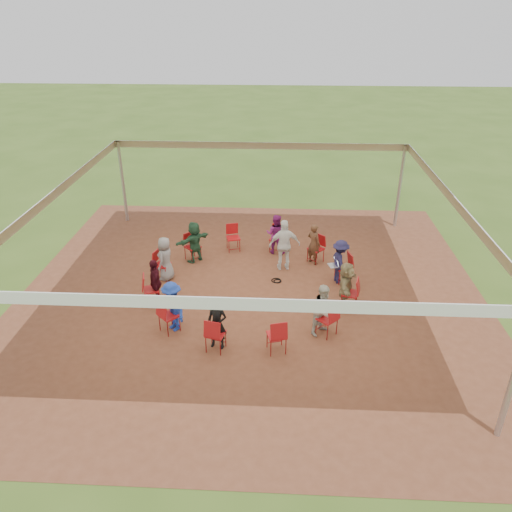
{
  "coord_description": "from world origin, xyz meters",
  "views": [
    {
      "loc": [
        0.77,
        -12.16,
        7.36
      ],
      "look_at": [
        0.12,
        0.3,
        1.01
      ],
      "focal_mm": 35.0,
      "sensor_mm": 36.0,
      "label": 1
    }
  ],
  "objects_px": {
    "chair_3": "(233,238)",
    "chair_11": "(350,293)",
    "chair_10": "(327,319)",
    "person_seated_8": "(324,309)",
    "cable_coil": "(277,281)",
    "person_seated_0": "(340,262)",
    "person_seated_6": "(172,306)",
    "chair_8": "(216,334)",
    "person_seated_2": "(276,234)",
    "chair_4": "(193,247)",
    "person_seated_5": "(155,282)",
    "person_seated_1": "(314,244)",
    "person_seated_3": "(195,242)",
    "chair_6": "(152,290)",
    "person_seated_9": "(346,286)",
    "laptop": "(335,263)",
    "chair_1": "(316,249)",
    "chair_0": "(343,268)",
    "chair_7": "(169,316)",
    "person_seated_7": "(217,323)",
    "standing_person": "(285,245)",
    "chair_5": "(162,265)",
    "chair_2": "(277,239)",
    "person_seated_4": "(165,259)",
    "chair_9": "(277,335)"
  },
  "relations": [
    {
      "from": "chair_8",
      "to": "person_seated_3",
      "type": "distance_m",
      "value": 4.67
    },
    {
      "from": "chair_7",
      "to": "person_seated_0",
      "type": "bearing_deg",
      "value": 75.34
    },
    {
      "from": "chair_0",
      "to": "chair_7",
      "type": "height_order",
      "value": "same"
    },
    {
      "from": "standing_person",
      "to": "chair_1",
      "type": "bearing_deg",
      "value": -160.83
    },
    {
      "from": "chair_8",
      "to": "person_seated_2",
      "type": "distance_m",
      "value": 5.39
    },
    {
      "from": "chair_3",
      "to": "person_seated_7",
      "type": "relative_size",
      "value": 0.68
    },
    {
      "from": "chair_0",
      "to": "person_seated_5",
      "type": "bearing_deg",
      "value": 90.0
    },
    {
      "from": "chair_4",
      "to": "chair_10",
      "type": "relative_size",
      "value": 1.0
    },
    {
      "from": "chair_4",
      "to": "person_seated_5",
      "type": "xyz_separation_m",
      "value": [
        -0.56,
        -2.64,
        0.22
      ]
    },
    {
      "from": "chair_7",
      "to": "person_seated_5",
      "type": "xyz_separation_m",
      "value": [
        -0.62,
        1.26,
        0.22
      ]
    },
    {
      "from": "person_seated_8",
      "to": "laptop",
      "type": "bearing_deg",
      "value": 33.12
    },
    {
      "from": "chair_1",
      "to": "chair_9",
      "type": "distance_m",
      "value": 4.77
    },
    {
      "from": "person_seated_9",
      "to": "cable_coil",
      "type": "relative_size",
      "value": 4.28
    },
    {
      "from": "cable_coil",
      "to": "laptop",
      "type": "bearing_deg",
      "value": 0.64
    },
    {
      "from": "chair_2",
      "to": "person_seated_7",
      "type": "height_order",
      "value": "person_seated_7"
    },
    {
      "from": "person_seated_0",
      "to": "cable_coil",
      "type": "bearing_deg",
      "value": 76.11
    },
    {
      "from": "chair_2",
      "to": "chair_5",
      "type": "distance_m",
      "value": 3.9
    },
    {
      "from": "chair_8",
      "to": "person_seated_1",
      "type": "height_order",
      "value": "person_seated_1"
    },
    {
      "from": "laptop",
      "to": "chair_0",
      "type": "bearing_deg",
      "value": -90.0
    },
    {
      "from": "chair_10",
      "to": "person_seated_4",
      "type": "xyz_separation_m",
      "value": [
        -4.53,
        2.56,
        0.22
      ]
    },
    {
      "from": "chair_2",
      "to": "chair_0",
      "type": "bearing_deg",
      "value": 150.0
    },
    {
      "from": "person_seated_2",
      "to": "chair_7",
      "type": "bearing_deg",
      "value": 74.66
    },
    {
      "from": "person_seated_2",
      "to": "laptop",
      "type": "bearing_deg",
      "value": 146.88
    },
    {
      "from": "chair_4",
      "to": "person_seated_7",
      "type": "xyz_separation_m",
      "value": [
        1.33,
        -4.47,
        0.22
      ]
    },
    {
      "from": "person_seated_5",
      "to": "cable_coil",
      "type": "relative_size",
      "value": 4.28
    },
    {
      "from": "person_seated_9",
      "to": "person_seated_2",
      "type": "bearing_deg",
      "value": 45.0
    },
    {
      "from": "chair_1",
      "to": "chair_4",
      "type": "xyz_separation_m",
      "value": [
        -3.89,
        -0.06,
        0.0
      ]
    },
    {
      "from": "chair_10",
      "to": "person_seated_8",
      "type": "relative_size",
      "value": 0.68
    },
    {
      "from": "chair_0",
      "to": "person_seated_3",
      "type": "xyz_separation_m",
      "value": [
        -4.54,
        1.08,
        0.22
      ]
    },
    {
      "from": "person_seated_6",
      "to": "person_seated_8",
      "type": "height_order",
      "value": "same"
    },
    {
      "from": "person_seated_0",
      "to": "laptop",
      "type": "distance_m",
      "value": 0.17
    },
    {
      "from": "chair_3",
      "to": "chair_11",
      "type": "distance_m",
      "value": 4.77
    },
    {
      "from": "person_seated_0",
      "to": "chair_10",
      "type": "bearing_deg",
      "value": 152.21
    },
    {
      "from": "chair_1",
      "to": "person_seated_8",
      "type": "bearing_deg",
      "value": 133.72
    },
    {
      "from": "chair_5",
      "to": "cable_coil",
      "type": "distance_m",
      "value": 3.41
    },
    {
      "from": "chair_10",
      "to": "person_seated_0",
      "type": "distance_m",
      "value": 2.71
    },
    {
      "from": "chair_6",
      "to": "chair_8",
      "type": "xyz_separation_m",
      "value": [
        1.98,
        -1.92,
        0.0
      ]
    },
    {
      "from": "person_seated_1",
      "to": "person_seated_3",
      "type": "relative_size",
      "value": 1.0
    },
    {
      "from": "chair_0",
      "to": "person_seated_5",
      "type": "distance_m",
      "value": 5.39
    },
    {
      "from": "chair_7",
      "to": "person_seated_8",
      "type": "distance_m",
      "value": 3.82
    },
    {
      "from": "person_seated_6",
      "to": "person_seated_8",
      "type": "bearing_deg",
      "value": 45.0
    },
    {
      "from": "chair_0",
      "to": "chair_1",
      "type": "height_order",
      "value": "same"
    },
    {
      "from": "chair_9",
      "to": "chair_10",
      "type": "xyz_separation_m",
      "value": [
        1.22,
        0.73,
        0.0
      ]
    },
    {
      "from": "cable_coil",
      "to": "person_seated_0",
      "type": "bearing_deg",
      "value": 1.96
    },
    {
      "from": "chair_2",
      "to": "person_seated_3",
      "type": "distance_m",
      "value": 2.71
    },
    {
      "from": "chair_1",
      "to": "laptop",
      "type": "relative_size",
      "value": 2.33
    },
    {
      "from": "chair_5",
      "to": "standing_person",
      "type": "height_order",
      "value": "standing_person"
    },
    {
      "from": "chair_4",
      "to": "cable_coil",
      "type": "bearing_deg",
      "value": 109.03
    },
    {
      "from": "chair_0",
      "to": "chair_6",
      "type": "xyz_separation_m",
      "value": [
        -5.3,
        -1.5,
        0.0
      ]
    },
    {
      "from": "chair_4",
      "to": "person_seated_5",
      "type": "relative_size",
      "value": 0.68
    }
  ]
}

